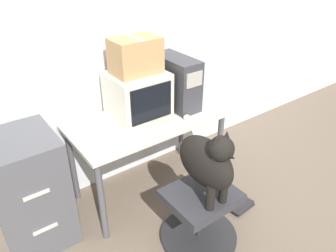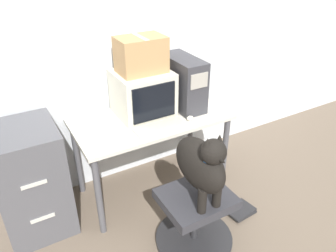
{
  "view_description": "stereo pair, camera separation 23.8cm",
  "coord_description": "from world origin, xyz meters",
  "px_view_note": "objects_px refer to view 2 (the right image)",
  "views": [
    {
      "loc": [
        -1.24,
        -1.65,
        1.99
      ],
      "look_at": [
        -0.02,
        0.01,
        0.81
      ],
      "focal_mm": 35.0,
      "sensor_mm": 36.0,
      "label": 1
    },
    {
      "loc": [
        -1.04,
        -1.78,
        1.99
      ],
      "look_at": [
        -0.02,
        0.01,
        0.81
      ],
      "focal_mm": 35.0,
      "sensor_mm": 36.0,
      "label": 2
    }
  ],
  "objects_px": {
    "pc_tower": "(183,82)",
    "cardboard_box": "(141,55)",
    "filing_cabinet": "(32,180)",
    "dog": "(202,164)",
    "book_stack_floor": "(241,211)",
    "crt_monitor": "(143,93)",
    "keyboard": "(161,127)",
    "office_chair": "(195,219)"
  },
  "relations": [
    {
      "from": "pc_tower",
      "to": "cardboard_box",
      "type": "distance_m",
      "value": 0.46
    },
    {
      "from": "filing_cabinet",
      "to": "cardboard_box",
      "type": "bearing_deg",
      "value": 2.67
    },
    {
      "from": "dog",
      "to": "book_stack_floor",
      "type": "distance_m",
      "value": 0.88
    },
    {
      "from": "dog",
      "to": "book_stack_floor",
      "type": "relative_size",
      "value": 2.19
    },
    {
      "from": "dog",
      "to": "cardboard_box",
      "type": "relative_size",
      "value": 1.54
    },
    {
      "from": "pc_tower",
      "to": "filing_cabinet",
      "type": "bearing_deg",
      "value": -179.72
    },
    {
      "from": "pc_tower",
      "to": "cardboard_box",
      "type": "height_order",
      "value": "cardboard_box"
    },
    {
      "from": "pc_tower",
      "to": "filing_cabinet",
      "type": "distance_m",
      "value": 1.41
    },
    {
      "from": "book_stack_floor",
      "to": "dog",
      "type": "bearing_deg",
      "value": -170.28
    },
    {
      "from": "pc_tower",
      "to": "dog",
      "type": "xyz_separation_m",
      "value": [
        -0.35,
        -0.8,
        -0.21
      ]
    },
    {
      "from": "pc_tower",
      "to": "filing_cabinet",
      "type": "relative_size",
      "value": 0.54
    },
    {
      "from": "crt_monitor",
      "to": "dog",
      "type": "xyz_separation_m",
      "value": [
        0.01,
        -0.83,
        -0.17
      ]
    },
    {
      "from": "dog",
      "to": "filing_cabinet",
      "type": "xyz_separation_m",
      "value": [
        -0.96,
        0.79,
        -0.3
      ]
    },
    {
      "from": "keyboard",
      "to": "office_chair",
      "type": "xyz_separation_m",
      "value": [
        0.0,
        -0.5,
        -0.52
      ]
    },
    {
      "from": "cardboard_box",
      "to": "book_stack_floor",
      "type": "relative_size",
      "value": 1.42
    },
    {
      "from": "keyboard",
      "to": "book_stack_floor",
      "type": "bearing_deg",
      "value": -41.89
    },
    {
      "from": "crt_monitor",
      "to": "book_stack_floor",
      "type": "relative_size",
      "value": 1.73
    },
    {
      "from": "keyboard",
      "to": "cardboard_box",
      "type": "height_order",
      "value": "cardboard_box"
    },
    {
      "from": "filing_cabinet",
      "to": "book_stack_floor",
      "type": "distance_m",
      "value": 1.67
    },
    {
      "from": "office_chair",
      "to": "filing_cabinet",
      "type": "relative_size",
      "value": 0.67
    },
    {
      "from": "crt_monitor",
      "to": "keyboard",
      "type": "relative_size",
      "value": 1.04
    },
    {
      "from": "crt_monitor",
      "to": "keyboard",
      "type": "bearing_deg",
      "value": -89.31
    },
    {
      "from": "crt_monitor",
      "to": "cardboard_box",
      "type": "bearing_deg",
      "value": 90.0
    },
    {
      "from": "pc_tower",
      "to": "keyboard",
      "type": "xyz_separation_m",
      "value": [
        -0.35,
        -0.26,
        -0.2
      ]
    },
    {
      "from": "keyboard",
      "to": "crt_monitor",
      "type": "bearing_deg",
      "value": 90.69
    },
    {
      "from": "keyboard",
      "to": "cardboard_box",
      "type": "xyz_separation_m",
      "value": [
        -0.0,
        0.3,
        0.49
      ]
    },
    {
      "from": "filing_cabinet",
      "to": "book_stack_floor",
      "type": "bearing_deg",
      "value": -25.75
    },
    {
      "from": "crt_monitor",
      "to": "pc_tower",
      "type": "height_order",
      "value": "pc_tower"
    },
    {
      "from": "office_chair",
      "to": "dog",
      "type": "relative_size",
      "value": 1.05
    },
    {
      "from": "keyboard",
      "to": "dog",
      "type": "distance_m",
      "value": 0.54
    },
    {
      "from": "keyboard",
      "to": "book_stack_floor",
      "type": "xyz_separation_m",
      "value": [
        0.5,
        -0.45,
        -0.72
      ]
    },
    {
      "from": "pc_tower",
      "to": "dog",
      "type": "relative_size",
      "value": 0.86
    },
    {
      "from": "keyboard",
      "to": "cardboard_box",
      "type": "distance_m",
      "value": 0.57
    },
    {
      "from": "filing_cabinet",
      "to": "book_stack_floor",
      "type": "xyz_separation_m",
      "value": [
        1.46,
        -0.7,
        -0.41
      ]
    },
    {
      "from": "crt_monitor",
      "to": "office_chair",
      "type": "height_order",
      "value": "crt_monitor"
    },
    {
      "from": "crt_monitor",
      "to": "pc_tower",
      "type": "bearing_deg",
      "value": -5.49
    },
    {
      "from": "crt_monitor",
      "to": "dog",
      "type": "bearing_deg",
      "value": -89.51
    },
    {
      "from": "keyboard",
      "to": "filing_cabinet",
      "type": "height_order",
      "value": "filing_cabinet"
    },
    {
      "from": "keyboard",
      "to": "filing_cabinet",
      "type": "distance_m",
      "value": 1.04
    },
    {
      "from": "pc_tower",
      "to": "filing_cabinet",
      "type": "xyz_separation_m",
      "value": [
        -1.31,
        -0.01,
        -0.51
      ]
    },
    {
      "from": "crt_monitor",
      "to": "keyboard",
      "type": "xyz_separation_m",
      "value": [
        0.0,
        -0.29,
        -0.17
      ]
    },
    {
      "from": "filing_cabinet",
      "to": "pc_tower",
      "type": "bearing_deg",
      "value": 0.28
    }
  ]
}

